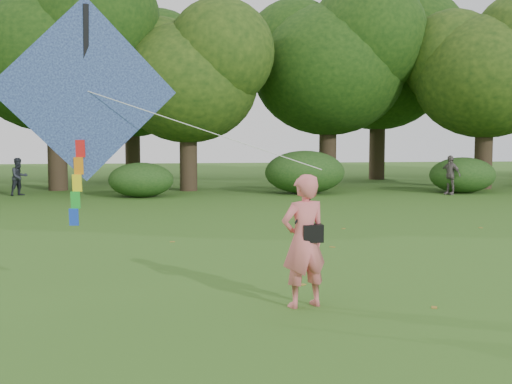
{
  "coord_description": "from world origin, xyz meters",
  "views": [
    {
      "loc": [
        -2.57,
        -9.51,
        2.52
      ],
      "look_at": [
        -1.13,
        2.0,
        1.5
      ],
      "focal_mm": 45.0,
      "sensor_mm": 36.0,
      "label": 1
    }
  ],
  "objects": [
    {
      "name": "bystander_right",
      "position": [
        9.07,
        16.64,
        0.84
      ],
      "size": [
        0.9,
        1.05,
        1.69
      ],
      "primitive_type": "imported",
      "rotation": [
        0.0,
        0.0,
        -0.97
      ],
      "color": "#6A605E",
      "rests_on": "ground"
    },
    {
      "name": "tree_line",
      "position": [
        1.67,
        22.88,
        5.6
      ],
      "size": [
        54.7,
        15.3,
        9.48
      ],
      "color": "#3A2D1E",
      "rests_on": "ground"
    },
    {
      "name": "fallen_leaves",
      "position": [
        1.67,
        4.35,
        0.01
      ],
      "size": [
        8.57,
        11.13,
        0.01
      ],
      "color": "olive",
      "rests_on": "ground"
    },
    {
      "name": "flying_kite",
      "position": [
        -3.9,
        0.4,
        3.16
      ],
      "size": [
        4.78,
        1.16,
        3.41
      ],
      "color": "#2637A7",
      "rests_on": "ground"
    },
    {
      "name": "shrub_band",
      "position": [
        -0.72,
        17.6,
        0.86
      ],
      "size": [
        39.15,
        3.22,
        1.88
      ],
      "color": "#264919",
      "rests_on": "ground"
    },
    {
      "name": "man_kite_flyer",
      "position": [
        -0.72,
        -0.37,
        0.98
      ],
      "size": [
        0.83,
        0.67,
        1.96
      ],
      "primitive_type": "imported",
      "rotation": [
        0.0,
        0.0,
        3.45
      ],
      "color": "#E0696B",
      "rests_on": "ground"
    },
    {
      "name": "bystander_left",
      "position": [
        -9.13,
        18.41,
        0.8
      ],
      "size": [
        0.98,
        0.98,
        1.6
      ],
      "primitive_type": "imported",
      "rotation": [
        0.0,
        0.0,
        0.79
      ],
      "color": "#272A34",
      "rests_on": "ground"
    },
    {
      "name": "ground",
      "position": [
        0.0,
        0.0,
        0.0
      ],
      "size": [
        100.0,
        100.0,
        0.0
      ],
      "primitive_type": "plane",
      "color": "#265114",
      "rests_on": "ground"
    },
    {
      "name": "crossbody_bag",
      "position": [
        -0.6,
        -0.4,
        1.11
      ],
      "size": [
        0.43,
        0.2,
        0.74
      ],
      "color": "black",
      "rests_on": "ground"
    }
  ]
}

